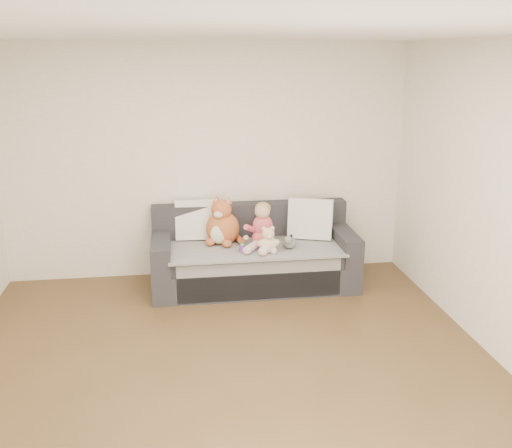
{
  "coord_description": "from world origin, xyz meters",
  "views": [
    {
      "loc": [
        -0.34,
        -3.8,
        2.46
      ],
      "look_at": [
        0.46,
        1.87,
        0.75
      ],
      "focal_mm": 40.0,
      "sensor_mm": 36.0,
      "label": 1
    }
  ],
  "objects_px": {
    "teddy_bear": "(268,242)",
    "sippy_cup": "(242,247)",
    "sofa": "(254,257)",
    "plush_cat": "(222,225)",
    "toddler": "(262,228)"
  },
  "relations": [
    {
      "from": "teddy_bear",
      "to": "sippy_cup",
      "type": "relative_size",
      "value": 2.88
    },
    {
      "from": "sofa",
      "to": "teddy_bear",
      "type": "distance_m",
      "value": 0.44
    },
    {
      "from": "sofa",
      "to": "sippy_cup",
      "type": "bearing_deg",
      "value": -121.15
    },
    {
      "from": "plush_cat",
      "to": "sofa",
      "type": "bearing_deg",
      "value": 13.9
    },
    {
      "from": "sofa",
      "to": "toddler",
      "type": "xyz_separation_m",
      "value": [
        0.07,
        -0.11,
        0.37
      ]
    },
    {
      "from": "sofa",
      "to": "teddy_bear",
      "type": "xyz_separation_m",
      "value": [
        0.11,
        -0.32,
        0.28
      ]
    },
    {
      "from": "toddler",
      "to": "plush_cat",
      "type": "distance_m",
      "value": 0.44
    },
    {
      "from": "toddler",
      "to": "plush_cat",
      "type": "relative_size",
      "value": 0.89
    },
    {
      "from": "toddler",
      "to": "teddy_bear",
      "type": "relative_size",
      "value": 1.68
    },
    {
      "from": "sofa",
      "to": "teddy_bear",
      "type": "height_order",
      "value": "sofa"
    },
    {
      "from": "plush_cat",
      "to": "sippy_cup",
      "type": "relative_size",
      "value": 5.45
    },
    {
      "from": "sofa",
      "to": "sippy_cup",
      "type": "relative_size",
      "value": 21.64
    },
    {
      "from": "plush_cat",
      "to": "teddy_bear",
      "type": "height_order",
      "value": "plush_cat"
    },
    {
      "from": "toddler",
      "to": "sippy_cup",
      "type": "xyz_separation_m",
      "value": [
        -0.23,
        -0.15,
        -0.15
      ]
    },
    {
      "from": "toddler",
      "to": "sofa",
      "type": "bearing_deg",
      "value": 146.64
    }
  ]
}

